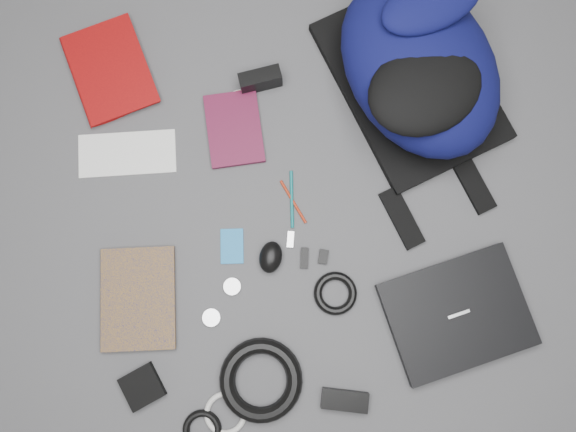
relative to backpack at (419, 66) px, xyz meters
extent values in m
plane|color=#4F4F51|center=(-0.39, -0.29, -0.11)|extent=(4.00, 4.00, 0.00)
cube|color=black|center=(-0.02, -0.61, -0.10)|extent=(0.37, 0.30, 0.03)
imported|color=maroon|center=(-0.87, 0.16, -0.10)|extent=(0.24, 0.29, 0.03)
imported|color=#BE810D|center=(-0.88, -0.41, -0.11)|extent=(0.22, 0.28, 0.02)
cube|color=white|center=(-0.77, -0.05, -0.11)|extent=(0.27, 0.15, 0.00)
cube|color=#460D24|center=(-0.48, -0.04, -0.11)|extent=(0.15, 0.20, 0.02)
cube|color=black|center=(-0.39, 0.07, -0.08)|extent=(0.11, 0.05, 0.06)
cylinder|color=silver|center=(-0.45, 0.03, -0.11)|extent=(0.09, 0.09, 0.00)
cylinder|color=#0B6266|center=(-0.37, -0.25, -0.11)|extent=(0.03, 0.15, 0.01)
cylinder|color=#A3240C|center=(-0.36, -0.26, -0.11)|extent=(0.05, 0.12, 0.01)
cube|color=#1870B5|center=(-0.54, -0.34, -0.11)|extent=(0.07, 0.10, 0.00)
cube|color=black|center=(-0.36, -0.40, -0.11)|extent=(0.03, 0.06, 0.01)
cube|color=silver|center=(-0.39, -0.35, -0.11)|extent=(0.03, 0.04, 0.01)
cube|color=black|center=(-0.32, -0.41, -0.11)|extent=(0.03, 0.04, 0.01)
ellipsoid|color=black|center=(-0.45, -0.39, -0.09)|extent=(0.08, 0.10, 0.04)
cylinder|color=#B7B8BA|center=(-0.56, -0.44, -0.11)|extent=(0.05, 0.05, 0.01)
cylinder|color=silver|center=(-0.62, -0.51, -0.11)|extent=(0.06, 0.06, 0.01)
torus|color=black|center=(-0.31, -0.51, -0.10)|extent=(0.13, 0.13, 0.02)
cube|color=black|center=(-0.33, -0.76, -0.10)|extent=(0.12, 0.08, 0.03)
torus|color=black|center=(-0.53, -0.68, -0.10)|extent=(0.27, 0.27, 0.04)
cube|color=black|center=(-0.82, -0.64, -0.10)|extent=(0.11, 0.11, 0.02)
torus|color=black|center=(-0.69, -0.77, -0.11)|extent=(0.10, 0.10, 0.02)
torus|color=silver|center=(-0.63, -0.74, -0.11)|extent=(0.14, 0.14, 0.01)
camera|label=1|loc=(-0.42, -0.49, 1.31)|focal=35.00mm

